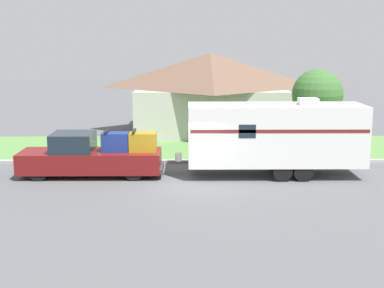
{
  "coord_description": "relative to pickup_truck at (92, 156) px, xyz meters",
  "views": [
    {
      "loc": [
        -0.19,
        -21.36,
        5.75
      ],
      "look_at": [
        0.03,
        1.25,
        1.4
      ],
      "focal_mm": 50.0,
      "sensor_mm": 36.0,
      "label": 1
    }
  ],
  "objects": [
    {
      "name": "house_across_street",
      "position": [
        5.6,
        11.61,
        1.74
      ],
      "size": [
        9.96,
        7.8,
        5.03
      ],
      "color": "#B2B2A8",
      "rests_on": "ground_plane"
    },
    {
      "name": "lawn_strip",
      "position": [
        4.3,
        6.15,
        -0.86
      ],
      "size": [
        80.0,
        7.0,
        0.03
      ],
      "color": "#568442",
      "rests_on": "ground_plane"
    },
    {
      "name": "curb_strip",
      "position": [
        4.3,
        2.5,
        -0.8
      ],
      "size": [
        80.0,
        0.3,
        0.14
      ],
      "color": "#999993",
      "rests_on": "ground_plane"
    },
    {
      "name": "mailbox",
      "position": [
        -1.38,
        3.54,
        0.14
      ],
      "size": [
        0.48,
        0.2,
        1.32
      ],
      "color": "brown",
      "rests_on": "ground_plane"
    },
    {
      "name": "travel_trailer",
      "position": [
        7.94,
        -0.0,
        0.94
      ],
      "size": [
        8.47,
        2.34,
        3.38
      ],
      "color": "black",
      "rests_on": "ground_plane"
    },
    {
      "name": "ground_plane",
      "position": [
        4.3,
        -1.25,
        -0.87
      ],
      "size": [
        120.0,
        120.0,
        0.0
      ],
      "primitive_type": "plane",
      "color": "#515456"
    },
    {
      "name": "tree_in_yard",
      "position": [
        10.82,
        4.7,
        2.18
      ],
      "size": [
        2.6,
        2.6,
        4.37
      ],
      "color": "brown",
      "rests_on": "ground_plane"
    },
    {
      "name": "pickup_truck",
      "position": [
        0.0,
        0.0,
        0.0
      ],
      "size": [
        6.16,
        1.97,
        2.02
      ],
      "color": "black",
      "rests_on": "ground_plane"
    }
  ]
}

